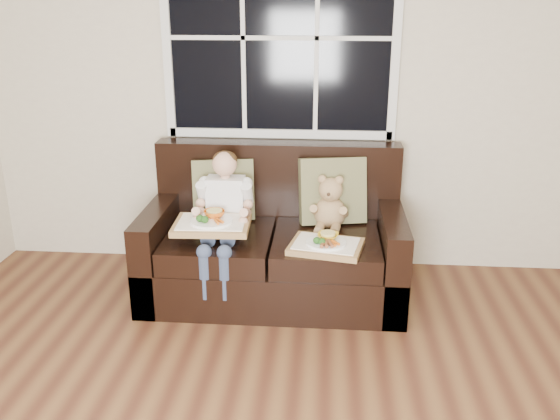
# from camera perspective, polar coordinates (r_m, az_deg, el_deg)

# --- Properties ---
(room_walls) EXTENTS (4.52, 5.02, 2.71)m
(room_walls) POSITION_cam_1_polar(r_m,az_deg,el_deg) (1.71, -2.67, 9.30)
(room_walls) COLOR beige
(room_walls) RESTS_ON ground
(window_back) EXTENTS (1.62, 0.04, 1.37)m
(window_back) POSITION_cam_1_polar(r_m,az_deg,el_deg) (4.17, -0.01, 16.24)
(window_back) COLOR black
(window_back) RESTS_ON room_walls
(loveseat) EXTENTS (1.70, 0.92, 0.96)m
(loveseat) POSITION_cam_1_polar(r_m,az_deg,el_deg) (4.03, -0.54, -3.59)
(loveseat) COLOR black
(loveseat) RESTS_ON ground
(pillow_left) EXTENTS (0.45, 0.27, 0.43)m
(pillow_left) POSITION_cam_1_polar(r_m,az_deg,el_deg) (4.09, -5.48, 1.94)
(pillow_left) COLOR olive
(pillow_left) RESTS_ON loveseat
(pillow_right) EXTENTS (0.48, 0.29, 0.46)m
(pillow_right) POSITION_cam_1_polar(r_m,az_deg,el_deg) (4.03, 5.08, 1.87)
(pillow_right) COLOR olive
(pillow_right) RESTS_ON loveseat
(child) EXTENTS (0.36, 0.59, 0.81)m
(child) POSITION_cam_1_polar(r_m,az_deg,el_deg) (3.84, -5.45, 0.31)
(child) COLOR white
(child) RESTS_ON loveseat
(teddy_bear) EXTENTS (0.24, 0.29, 0.38)m
(teddy_bear) POSITION_cam_1_polar(r_m,az_deg,el_deg) (3.95, 4.84, 0.36)
(teddy_bear) COLOR #A67D57
(teddy_bear) RESTS_ON loveseat
(tray_left) EXTENTS (0.48, 0.38, 0.11)m
(tray_left) POSITION_cam_1_polar(r_m,az_deg,el_deg) (3.72, -6.57, -1.26)
(tray_left) COLOR #B0854F
(tray_left) RESTS_ON child
(tray_right) EXTENTS (0.49, 0.41, 0.10)m
(tray_right) POSITION_cam_1_polar(r_m,az_deg,el_deg) (3.64, 4.46, -3.34)
(tray_right) COLOR #B0854F
(tray_right) RESTS_ON loveseat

